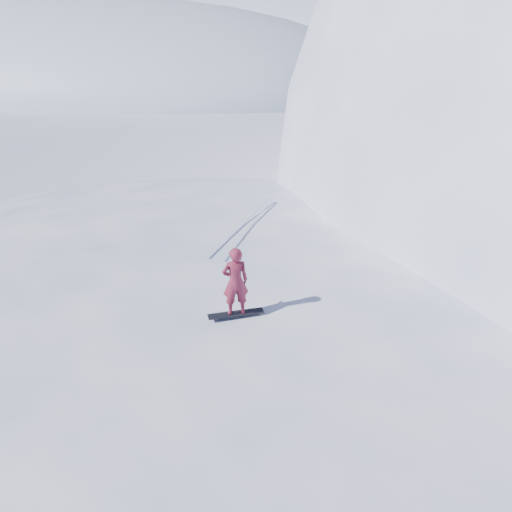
% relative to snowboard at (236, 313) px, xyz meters
% --- Properties ---
extents(ground, '(400.00, 400.00, 0.00)m').
position_rel_snowboard_xyz_m(ground, '(-1.28, 0.51, -2.41)').
color(ground, white).
rests_on(ground, ground).
extents(near_ridge, '(36.00, 28.00, 4.80)m').
position_rel_snowboard_xyz_m(near_ridge, '(-0.28, 3.51, -2.41)').
color(near_ridge, white).
rests_on(near_ridge, ground).
extents(far_ridge_a, '(120.00, 70.00, 28.00)m').
position_rel_snowboard_xyz_m(far_ridge_a, '(-71.28, 60.51, -2.41)').
color(far_ridge_a, white).
rests_on(far_ridge_a, ground).
extents(far_ridge_c, '(140.00, 90.00, 36.00)m').
position_rel_snowboard_xyz_m(far_ridge_c, '(-41.28, 110.51, -2.41)').
color(far_ridge_c, white).
rests_on(far_ridge_c, ground).
extents(wind_bumps, '(16.00, 14.40, 1.00)m').
position_rel_snowboard_xyz_m(wind_bumps, '(-1.84, 2.63, -2.41)').
color(wind_bumps, white).
rests_on(wind_bumps, ground).
extents(snowboard, '(1.15, 1.08, 0.02)m').
position_rel_snowboard_xyz_m(snowboard, '(0.00, 0.00, 0.00)').
color(snowboard, black).
rests_on(snowboard, near_ridge).
extents(snowboarder, '(0.72, 0.71, 1.68)m').
position_rel_snowboard_xyz_m(snowboarder, '(0.00, 0.00, 0.85)').
color(snowboarder, maroon).
rests_on(snowboarder, snowboard).
extents(vapor_plume, '(10.83, 8.67, 7.58)m').
position_rel_snowboard_xyz_m(vapor_plume, '(-48.89, 35.54, -2.41)').
color(vapor_plume, white).
rests_on(vapor_plume, ground).
extents(board_tracks, '(1.55, 5.93, 0.04)m').
position_rel_snowboard_xyz_m(board_tracks, '(-2.64, 5.29, 0.01)').
color(board_tracks, silver).
rests_on(board_tracks, ground).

